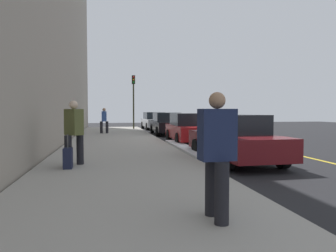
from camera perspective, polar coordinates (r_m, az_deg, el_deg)
The scene contains 13 objects.
ground_plane at distance 16.65m, azimuth 2.32°, elevation -2.94°, with size 56.00×56.00×0.00m, color black.
sidewalk at distance 16.25m, azimuth -9.12°, elevation -2.85°, with size 28.00×4.60×0.15m, color #A39E93.
lane_stripe_centre at distance 17.63m, azimuth 12.53°, elevation -2.67°, with size 28.00×0.14×0.01m, color gold.
snow_bank_curb at distance 12.45m, azimuth 3.40°, elevation -4.34°, with size 6.59×0.56×0.22m, color white.
parked_car_silver at distance 28.49m, azimuth -2.45°, elevation 0.94°, with size 4.58×2.02×1.51m.
parked_car_black at distance 22.29m, azimuth -0.23°, elevation 0.45°, with size 4.81×1.94×1.51m.
parked_car_red at distance 16.10m, azimuth 3.86°, elevation -0.44°, with size 4.20×1.95×1.51m.
parked_car_maroon at distance 10.58m, azimuth 11.62°, elevation -2.12°, with size 4.54×2.00×1.51m.
pedestrian_navy_coat at distance 4.43m, azimuth 8.61°, elevation -4.58°, with size 0.57×0.48×1.74m.
pedestrian_blue_coat at distance 21.74m, azimuth -11.21°, elevation 1.08°, with size 0.47×0.55×1.67m.
pedestrian_olive_coat at distance 9.14m, azimuth -16.28°, elevation -0.83°, with size 0.55×0.54×1.76m.
traffic_light_pole at distance 26.88m, azimuth -6.12°, elevation 5.86°, with size 0.35×0.26×4.40m.
rolling_suitcase at distance 8.74m, azimuth -17.26°, elevation -5.44°, with size 0.34×0.22×0.89m.
Camera 1 is at (16.17, -3.65, 1.64)m, focal length 34.50 mm.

